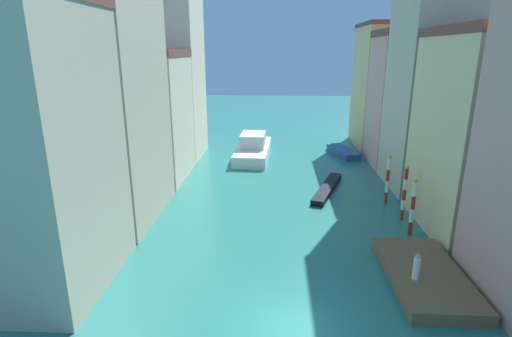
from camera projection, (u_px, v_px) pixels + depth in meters
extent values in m
plane|color=#28756B|center=(283.00, 174.00, 42.34)|extent=(154.00, 154.00, 0.00)
cube|color=#BCB299|center=(34.00, 155.00, 20.47)|extent=(6.51, 8.43, 14.89)
cube|color=#BCB299|center=(108.00, 102.00, 29.28)|extent=(6.51, 10.15, 18.04)
cube|color=beige|center=(152.00, 119.00, 39.90)|extent=(6.51, 9.20, 12.11)
cube|color=brown|center=(147.00, 53.00, 38.07)|extent=(6.64, 9.39, 0.70)
cube|color=beige|center=(172.00, 66.00, 47.05)|extent=(6.51, 8.32, 21.87)
cube|color=beige|center=(479.00, 138.00, 27.50)|extent=(6.51, 9.75, 13.60)
cube|color=brown|center=(497.00, 30.00, 25.46)|extent=(6.64, 9.95, 0.65)
cube|color=#BCB299|center=(434.00, 73.00, 35.49)|extent=(6.51, 8.27, 21.52)
cube|color=tan|center=(403.00, 103.00, 44.29)|extent=(6.51, 7.52, 14.08)
cube|color=brown|center=(410.00, 33.00, 42.17)|extent=(6.64, 7.67, 0.76)
cube|color=#DBB77A|center=(383.00, 89.00, 52.62)|extent=(6.51, 9.88, 15.60)
cube|color=brown|center=(389.00, 24.00, 50.31)|extent=(6.64, 10.08, 0.51)
cube|color=brown|center=(425.00, 275.00, 22.51)|extent=(4.04, 7.99, 0.71)
cylinder|color=white|center=(416.00, 269.00, 21.36)|extent=(0.36, 0.36, 1.25)
sphere|color=tan|center=(418.00, 256.00, 21.15)|extent=(0.26, 0.26, 0.26)
cylinder|color=red|center=(410.00, 228.00, 28.16)|extent=(0.28, 0.28, 0.98)
cylinder|color=white|center=(412.00, 216.00, 27.88)|extent=(0.28, 0.28, 0.98)
cylinder|color=red|center=(413.00, 203.00, 27.60)|extent=(0.28, 0.28, 0.98)
cylinder|color=white|center=(415.00, 189.00, 27.32)|extent=(0.28, 0.28, 0.98)
sphere|color=gold|center=(416.00, 181.00, 27.15)|extent=(0.31, 0.31, 0.31)
cylinder|color=red|center=(402.00, 215.00, 30.72)|extent=(0.27, 0.27, 0.83)
cylinder|color=white|center=(403.00, 205.00, 30.48)|extent=(0.27, 0.27, 0.83)
cylinder|color=red|center=(404.00, 195.00, 30.25)|extent=(0.27, 0.27, 0.83)
cylinder|color=white|center=(405.00, 184.00, 30.01)|extent=(0.27, 0.27, 0.83)
cylinder|color=red|center=(406.00, 174.00, 29.77)|extent=(0.27, 0.27, 0.83)
sphere|color=gold|center=(407.00, 167.00, 29.62)|extent=(0.30, 0.30, 0.30)
cylinder|color=red|center=(386.00, 197.00, 34.05)|extent=(0.28, 0.28, 1.01)
cylinder|color=white|center=(387.00, 186.00, 33.76)|extent=(0.28, 0.28, 1.01)
cylinder|color=red|center=(388.00, 175.00, 33.47)|extent=(0.28, 0.28, 1.01)
cylinder|color=white|center=(389.00, 164.00, 33.19)|extent=(0.28, 0.28, 1.01)
sphere|color=gold|center=(390.00, 157.00, 33.01)|extent=(0.31, 0.31, 0.31)
cube|color=white|center=(253.00, 151.00, 49.06)|extent=(4.23, 11.62, 1.31)
cube|color=silver|center=(253.00, 140.00, 48.64)|extent=(3.09, 4.48, 1.60)
cube|color=black|center=(327.00, 188.00, 37.04)|extent=(3.81, 8.47, 0.53)
cube|color=#234C93|center=(343.00, 152.00, 49.79)|extent=(3.46, 6.59, 0.81)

